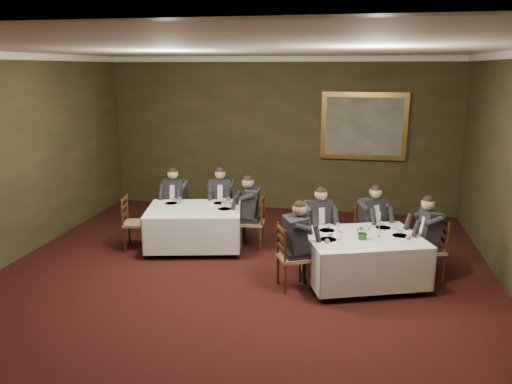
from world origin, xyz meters
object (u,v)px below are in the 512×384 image
(diner_sec_endright, at_px, (252,221))
(chair_main_backright, at_px, (369,245))
(diner_sec_backright, at_px, (221,208))
(chair_sec_endleft, at_px, (136,234))
(diner_main_endright, at_px, (429,248))
(chair_sec_backleft, at_px, (176,219))
(diner_main_endleft, at_px, (293,256))
(diner_main_backright, at_px, (370,232))
(table_second, at_px, (194,225))
(painting, at_px, (364,126))
(chair_main_endleft, at_px, (292,270))
(table_main, at_px, (362,256))
(diner_sec_backleft, at_px, (176,209))
(chair_main_endright, at_px, (429,262))
(chair_sec_backright, at_px, (222,219))
(chair_main_backleft, at_px, (317,247))
(chair_sec_endright, at_px, (253,233))
(diner_main_backleft, at_px, (318,235))
(candlestick, at_px, (379,227))
(centerpiece, at_px, (363,231))

(diner_sec_endright, bearing_deg, chair_main_backright, -98.72)
(diner_sec_backright, xyz_separation_m, chair_sec_endleft, (-1.32, -1.17, -0.23))
(diner_main_endright, xyz_separation_m, chair_sec_backleft, (-4.67, 1.40, -0.23))
(diner_main_endleft, relative_size, diner_sec_endright, 1.00)
(diner_main_backright, relative_size, chair_sec_backleft, 1.35)
(table_second, height_order, painting, painting)
(diner_main_backright, xyz_separation_m, chair_main_endleft, (-1.18, -1.36, -0.23))
(diner_main_endright, bearing_deg, diner_main_backright, 40.65)
(chair_sec_backleft, bearing_deg, table_second, 130.80)
(table_main, height_order, diner_sec_backright, diner_sec_backright)
(chair_main_backright, xyz_separation_m, chair_sec_backleft, (-3.78, 0.77, 0.00))
(diner_sec_backleft, bearing_deg, table_main, 155.51)
(table_second, height_order, diner_main_endright, diner_main_endright)
(chair_main_endright, height_order, chair_sec_endleft, same)
(diner_main_backright, distance_m, painting, 3.28)
(table_main, xyz_separation_m, chair_main_backright, (0.14, 1.00, -0.17))
(chair_sec_backright, bearing_deg, chair_sec_endleft, 34.87)
(table_second, xyz_separation_m, chair_sec_backleft, (-0.63, 0.76, -0.17))
(chair_main_backright, bearing_deg, diner_sec_backleft, -44.59)
(chair_main_endleft, xyz_separation_m, diner_sec_backleft, (-2.61, 2.12, 0.23))
(chair_main_backleft, distance_m, diner_sec_endright, 1.36)
(chair_sec_backleft, relative_size, chair_sec_endright, 1.00)
(painting, bearing_deg, diner_main_backleft, -102.78)
(chair_main_endleft, height_order, candlestick, candlestick)
(diner_main_backleft, bearing_deg, diner_main_endleft, 47.72)
(diner_main_endleft, xyz_separation_m, diner_sec_backright, (-1.72, 2.31, 0.00))
(diner_main_backleft, height_order, diner_main_backright, same)
(chair_sec_backright, bearing_deg, table_second, 67.58)
(chair_main_endright, bearing_deg, diner_main_backleft, 66.04)
(diner_sec_endright, bearing_deg, diner_sec_backleft, 70.22)
(diner_main_backright, xyz_separation_m, chair_sec_endright, (-2.10, 0.24, -0.23))
(diner_main_backleft, distance_m, chair_sec_backleft, 3.11)
(chair_main_backright, relative_size, candlestick, 2.43)
(table_second, bearing_deg, diner_main_backleft, -8.27)
(chair_main_endleft, xyz_separation_m, chair_sec_backright, (-1.72, 2.33, 0.00))
(diner_main_backright, relative_size, diner_sec_endright, 1.00)
(chair_sec_backleft, bearing_deg, chair_sec_endright, 163.58)
(table_main, height_order, table_second, same)
(chair_main_endleft, bearing_deg, chair_main_backleft, 139.23)
(table_main, distance_m, candlestick, 0.52)
(diner_main_backleft, bearing_deg, chair_main_endright, 143.55)
(painting, bearing_deg, chair_main_backleft, -102.91)
(diner_sec_endright, bearing_deg, chair_sec_endleft, 99.75)
(diner_main_backleft, bearing_deg, diner_sec_backleft, -47.11)
(chair_sec_backright, height_order, candlestick, candlestick)
(chair_sec_endleft, relative_size, candlestick, 2.43)
(chair_main_backleft, height_order, centerpiece, centerpiece)
(diner_main_backleft, height_order, diner_main_endright, same)
(diner_main_backleft, bearing_deg, chair_sec_backleft, -47.31)
(chair_sec_backleft, distance_m, diner_sec_endright, 1.77)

